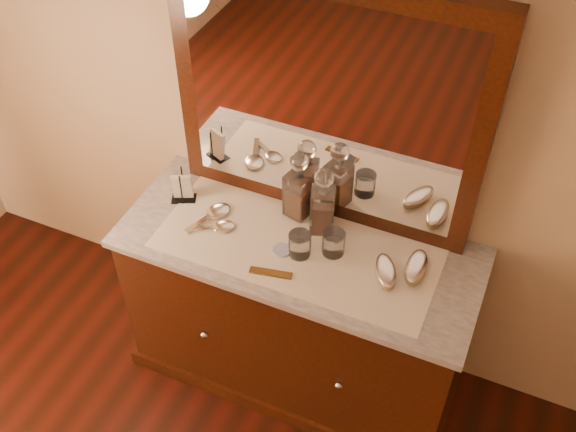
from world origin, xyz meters
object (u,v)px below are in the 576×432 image
object	(u,v)px
brush_far	(416,268)
mirror_frame	(326,106)
comb	(271,273)
dresser_cabinet	(297,314)
hand_mirror_outer	(215,213)
decanter_right	(323,207)
brush_near	(385,272)
pin_dish	(282,250)
hand_mirror_inner	(220,227)
decanter_left	(299,191)
napkin_rack	(182,188)

from	to	relation	value
brush_far	mirror_frame	bearing A→B (deg)	156.70
comb	dresser_cabinet	bearing A→B (deg)	66.96
mirror_frame	hand_mirror_outer	bearing A→B (deg)	-148.90
decanter_right	comb	bearing A→B (deg)	-106.02
mirror_frame	hand_mirror_outer	xyz separation A→B (m)	(-0.38, -0.23, -0.49)
decanter_right	brush_near	xyz separation A→B (m)	(0.31, -0.14, -0.09)
pin_dish	hand_mirror_outer	size ratio (longest dim) A/B	0.31
decanter_right	hand_mirror_outer	bearing A→B (deg)	-166.29
brush_far	dresser_cabinet	bearing A→B (deg)	-174.13
hand_mirror_inner	dresser_cabinet	bearing A→B (deg)	7.58
mirror_frame	brush_near	xyz separation A→B (m)	(0.36, -0.26, -0.47)
hand_mirror_inner	hand_mirror_outer	bearing A→B (deg)	132.96
pin_dish	comb	world-z (taller)	pin_dish
pin_dish	hand_mirror_inner	xyz separation A→B (m)	(-0.28, 0.02, 0.00)
dresser_cabinet	mirror_frame	distance (m)	0.97
brush_near	hand_mirror_outer	xyz separation A→B (m)	(-0.74, 0.04, -0.01)
hand_mirror_inner	brush_far	bearing A→B (deg)	6.58
decanter_left	hand_mirror_inner	xyz separation A→B (m)	(-0.25, -0.21, -0.11)
mirror_frame	brush_far	size ratio (longest dim) A/B	6.68
napkin_rack	decanter_right	xyz separation A→B (m)	(0.59, 0.07, 0.06)
mirror_frame	hand_mirror_inner	size ratio (longest dim) A/B	6.59
comb	hand_mirror_inner	xyz separation A→B (m)	(-0.29, 0.14, 0.00)
mirror_frame	comb	size ratio (longest dim) A/B	7.37
dresser_cabinet	napkin_rack	world-z (taller)	napkin_rack
dresser_cabinet	hand_mirror_inner	world-z (taller)	hand_mirror_inner
pin_dish	decanter_left	xyz separation A→B (m)	(-0.03, 0.22, 0.11)
decanter_right	brush_far	xyz separation A→B (m)	(0.41, -0.07, -0.09)
brush_near	pin_dish	bearing A→B (deg)	-174.28
hand_mirror_outer	hand_mirror_inner	xyz separation A→B (m)	(0.06, -0.06, -0.00)
hand_mirror_outer	pin_dish	bearing A→B (deg)	-12.76
hand_mirror_outer	hand_mirror_inner	distance (m)	0.08
mirror_frame	decanter_left	bearing A→B (deg)	-131.66
pin_dish	dresser_cabinet	bearing A→B (deg)	53.39
comb	napkin_rack	xyz separation A→B (m)	(-0.51, 0.23, 0.05)
brush_near	hand_mirror_outer	size ratio (longest dim) A/B	0.81
brush_far	pin_dish	bearing A→B (deg)	-168.10
decanter_left	hand_mirror_outer	bearing A→B (deg)	-154.15
dresser_cabinet	brush_near	bearing A→B (deg)	-2.91
decanter_left	hand_mirror_inner	world-z (taller)	decanter_left
decanter_left	decanter_right	world-z (taller)	decanter_left
comb	napkin_rack	world-z (taller)	napkin_rack
pin_dish	decanter_right	bearing A→B (deg)	62.54
napkin_rack	decanter_left	distance (m)	0.49
mirror_frame	brush_far	world-z (taller)	mirror_frame
decanter_left	brush_far	size ratio (longest dim) A/B	1.73
pin_dish	decanter_right	world-z (taller)	decanter_right
decanter_left	mirror_frame	bearing A→B (deg)	48.34
brush_far	hand_mirror_inner	size ratio (longest dim) A/B	0.99
decanter_right	brush_near	bearing A→B (deg)	-24.24
brush_near	comb	bearing A→B (deg)	-157.96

